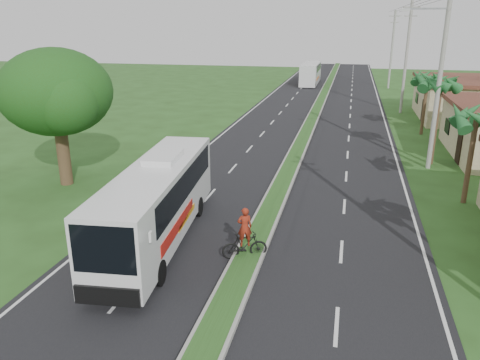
# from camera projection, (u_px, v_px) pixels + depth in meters

# --- Properties ---
(ground) EXTENTS (180.00, 180.00, 0.00)m
(ground) POSITION_uv_depth(u_px,v_px,m) (224.00, 311.00, 14.83)
(ground) COLOR #26461A
(ground) RESTS_ON ground
(road_asphalt) EXTENTS (14.00, 160.00, 0.02)m
(road_asphalt) POSITION_uv_depth(u_px,v_px,m) (297.00, 152.00, 33.30)
(road_asphalt) COLOR black
(road_asphalt) RESTS_ON ground
(median_strip) EXTENTS (1.20, 160.00, 0.18)m
(median_strip) POSITION_uv_depth(u_px,v_px,m) (297.00, 151.00, 33.27)
(median_strip) COLOR gray
(median_strip) RESTS_ON ground
(lane_edge_left) EXTENTS (0.12, 160.00, 0.01)m
(lane_edge_left) POSITION_uv_depth(u_px,v_px,m) (207.00, 147.00, 34.76)
(lane_edge_left) COLOR silver
(lane_edge_left) RESTS_ON ground
(lane_edge_right) EXTENTS (0.12, 160.00, 0.01)m
(lane_edge_right) POSITION_uv_depth(u_px,v_px,m) (396.00, 158.00, 31.84)
(lane_edge_right) COLOR silver
(lane_edge_right) RESTS_ON ground
(shop_far) EXTENTS (8.60, 11.60, 3.82)m
(shop_far) POSITION_uv_depth(u_px,v_px,m) (465.00, 99.00, 44.41)
(shop_far) COLOR tan
(shop_far) RESTS_ON ground
(palm_verge_b) EXTENTS (2.40, 2.40, 5.05)m
(palm_verge_b) POSITION_uv_depth(u_px,v_px,m) (477.00, 118.00, 22.49)
(palm_verge_b) COLOR #473321
(palm_verge_b) RESTS_ON ground
(palm_verge_c) EXTENTS (2.40, 2.40, 5.85)m
(palm_verge_c) POSITION_uv_depth(u_px,v_px,m) (441.00, 84.00, 28.84)
(palm_verge_c) COLOR #473321
(palm_verge_c) RESTS_ON ground
(palm_verge_d) EXTENTS (2.40, 2.40, 5.25)m
(palm_verge_d) POSITION_uv_depth(u_px,v_px,m) (428.00, 78.00, 37.22)
(palm_verge_d) COLOR #473321
(palm_verge_d) RESTS_ON ground
(shade_tree) EXTENTS (6.30, 6.00, 7.54)m
(shade_tree) POSITION_uv_depth(u_px,v_px,m) (55.00, 95.00, 25.13)
(shade_tree) COLOR #473321
(shade_tree) RESTS_ON ground
(utility_pole_b) EXTENTS (3.20, 0.28, 12.00)m
(utility_pole_b) POSITION_uv_depth(u_px,v_px,m) (441.00, 67.00, 27.63)
(utility_pole_b) COLOR gray
(utility_pole_b) RESTS_ON ground
(utility_pole_c) EXTENTS (1.60, 0.28, 11.00)m
(utility_pole_c) POSITION_uv_depth(u_px,v_px,m) (406.00, 56.00, 46.27)
(utility_pole_c) COLOR gray
(utility_pole_c) RESTS_ON ground
(utility_pole_d) EXTENTS (1.60, 0.28, 10.50)m
(utility_pole_d) POSITION_uv_depth(u_px,v_px,m) (392.00, 49.00, 64.82)
(utility_pole_d) COLOR gray
(utility_pole_d) RESTS_ON ground
(coach_bus_main) EXTENTS (3.28, 10.90, 3.47)m
(coach_bus_main) POSITION_uv_depth(u_px,v_px,m) (158.00, 198.00, 19.10)
(coach_bus_main) COLOR silver
(coach_bus_main) RESTS_ON ground
(coach_bus_far) EXTENTS (2.39, 10.70, 3.12)m
(coach_bus_far) POSITION_uv_depth(u_px,v_px,m) (311.00, 72.00, 70.46)
(coach_bus_far) COLOR silver
(coach_bus_far) RESTS_ON ground
(motorcyclist) EXTENTS (1.83, 1.17, 2.11)m
(motorcyclist) POSITION_uv_depth(u_px,v_px,m) (245.00, 241.00, 17.93)
(motorcyclist) COLOR black
(motorcyclist) RESTS_ON ground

